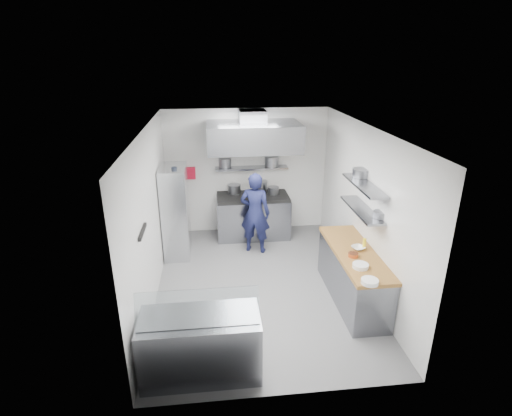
{
  "coord_description": "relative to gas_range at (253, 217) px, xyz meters",
  "views": [
    {
      "loc": [
        -0.76,
        -6.14,
        3.89
      ],
      "look_at": [
        0.0,
        0.6,
        1.25
      ],
      "focal_mm": 28.0,
      "sensor_mm": 36.0,
      "label": 1
    }
  ],
  "objects": [
    {
      "name": "copper_pan",
      "position": [
        1.28,
        -2.88,
        0.48
      ],
      "size": [
        0.16,
        0.16,
        0.06
      ],
      "primitive_type": "cylinder",
      "color": "#D96E3D",
      "rests_on": "prep_counter_top"
    },
    {
      "name": "rack_jar",
      "position": [
        -1.58,
        -0.86,
        1.35
      ],
      "size": [
        0.1,
        0.1,
        0.18
      ],
      "primitive_type": "cylinder",
      "color": "black",
      "rests_on": "wire_rack"
    },
    {
      "name": "floor",
      "position": [
        -0.1,
        -2.1,
        -0.45
      ],
      "size": [
        5.0,
        5.0,
        0.0
      ],
      "primitive_type": "plane",
      "color": "#5A5A5C",
      "rests_on": "ground"
    },
    {
      "name": "rack_bin_a",
      "position": [
        -1.63,
        -1.01,
        0.35
      ],
      "size": [
        0.15,
        0.19,
        0.17
      ],
      "primitive_type": "cube",
      "color": "white",
      "rests_on": "wire_rack"
    },
    {
      "name": "display_case",
      "position": [
        -1.1,
        -4.1,
        -0.03
      ],
      "size": [
        1.5,
        0.7,
        0.85
      ],
      "primitive_type": "cube",
      "color": "gray",
      "rests_on": "floor"
    },
    {
      "name": "prep_counter_top",
      "position": [
        1.38,
        -2.7,
        0.42
      ],
      "size": [
        0.65,
        2.04,
        0.06
      ],
      "primitive_type": "cube",
      "color": "#9C642B",
      "rests_on": "prep_counter_base"
    },
    {
      "name": "mixing_bowl",
      "position": [
        1.45,
        -2.64,
        0.48
      ],
      "size": [
        0.26,
        0.26,
        0.05
      ],
      "primitive_type": "imported",
      "rotation": [
        0.0,
        0.0,
        0.34
      ],
      "color": "white",
      "rests_on": "prep_counter_top"
    },
    {
      "name": "knife_strip",
      "position": [
        -1.88,
        -3.0,
        1.1
      ],
      "size": [
        0.04,
        0.55,
        0.05
      ],
      "primitive_type": "cube",
      "color": "black",
      "rests_on": "wall_left"
    },
    {
      "name": "gas_range",
      "position": [
        0.0,
        0.0,
        0.0
      ],
      "size": [
        1.6,
        0.8,
        0.9
      ],
      "primitive_type": "cube",
      "color": "gray",
      "rests_on": "floor"
    },
    {
      "name": "extractor_hood",
      "position": [
        0.0,
        -0.18,
        1.85
      ],
      "size": [
        1.9,
        1.15,
        0.55
      ],
      "primitive_type": "cube",
      "color": "gray",
      "rests_on": "wall_back"
    },
    {
      "name": "ceiling",
      "position": [
        -0.1,
        -2.1,
        2.35
      ],
      "size": [
        5.0,
        5.0,
        0.0
      ],
      "primitive_type": "plane",
      "rotation": [
        3.14,
        0.0,
        0.0
      ],
      "color": "silver",
      "rests_on": "wall_back"
    },
    {
      "name": "squeeze_bottle",
      "position": [
        1.55,
        -2.63,
        0.54
      ],
      "size": [
        0.06,
        0.06,
        0.18
      ],
      "primitive_type": "cylinder",
      "color": "yellow",
      "rests_on": "prep_counter_top"
    },
    {
      "name": "display_glass",
      "position": [
        -1.1,
        -4.22,
        0.62
      ],
      "size": [
        1.47,
        0.19,
        0.42
      ],
      "primitive_type": "cube",
      "rotation": [
        -0.38,
        0.0,
        0.0
      ],
      "color": "silver",
      "rests_on": "display_case"
    },
    {
      "name": "stock_pot_right",
      "position": [
        0.46,
        0.07,
        0.59
      ],
      "size": [
        0.25,
        0.25,
        0.16
      ],
      "primitive_type": "cylinder",
      "color": "slate",
      "rests_on": "cooktop"
    },
    {
      "name": "shelf_pot_a",
      "position": [
        -0.58,
        0.35,
        1.18
      ],
      "size": [
        0.27,
        0.27,
        0.18
      ],
      "primitive_type": "cylinder",
      "color": "slate",
      "rests_on": "over_range_shelf"
    },
    {
      "name": "plate_stack_b",
      "position": [
        1.28,
        -3.22,
        0.48
      ],
      "size": [
        0.24,
        0.24,
        0.06
      ],
      "primitive_type": "cylinder",
      "color": "white",
      "rests_on": "prep_counter_top"
    },
    {
      "name": "wall_back",
      "position": [
        -0.1,
        0.4,
        0.95
      ],
      "size": [
        3.6,
        2.8,
        0.02
      ],
      "primitive_type": "cube",
      "rotation": [
        1.57,
        0.0,
        0.0
      ],
      "color": "white",
      "rests_on": "floor"
    },
    {
      "name": "stock_pot_left",
      "position": [
        -0.4,
        0.21,
        0.61
      ],
      "size": [
        0.28,
        0.28,
        0.2
      ],
      "primitive_type": "cylinder",
      "color": "slate",
      "rests_on": "cooktop"
    },
    {
      "name": "wall_left",
      "position": [
        -1.9,
        -2.1,
        0.95
      ],
      "size": [
        2.8,
        5.0,
        0.02
      ],
      "primitive_type": "cube",
      "rotation": [
        1.57,
        0.0,
        1.57
      ],
      "color": "white",
      "rests_on": "floor"
    },
    {
      "name": "stock_pot_mid",
      "position": [
        0.2,
        0.3,
        0.63
      ],
      "size": [
        0.32,
        0.32,
        0.24
      ],
      "primitive_type": "cylinder",
      "color": "slate",
      "rests_on": "cooktop"
    },
    {
      "name": "prep_counter_base",
      "position": [
        1.38,
        -2.7,
        -0.03
      ],
      "size": [
        0.62,
        2.0,
        0.84
      ],
      "primitive_type": "cube",
      "color": "gray",
      "rests_on": "floor"
    },
    {
      "name": "shelf_pot_d",
      "position": [
        1.62,
        -2.01,
        1.56
      ],
      "size": [
        0.29,
        0.29,
        0.14
      ],
      "primitive_type": "cylinder",
      "color": "slate",
      "rests_on": "wall_shelf_upper"
    },
    {
      "name": "shelf_pot_b",
      "position": [
        0.45,
        0.28,
        1.2
      ],
      "size": [
        0.3,
        0.3,
        0.22
      ],
      "primitive_type": "cylinder",
      "color": "slate",
      "rests_on": "over_range_shelf"
    },
    {
      "name": "red_firebox",
      "position": [
        -1.35,
        0.34,
        0.97
      ],
      "size": [
        0.22,
        0.1,
        0.26
      ],
      "primitive_type": "cube",
      "color": "red",
      "rests_on": "wall_back"
    },
    {
      "name": "over_range_shelf",
      "position": [
        0.0,
        0.24,
        1.07
      ],
      "size": [
        1.6,
        0.3,
        0.04
      ],
      "primitive_type": "cube",
      "color": "gray",
      "rests_on": "wall_back"
    },
    {
      "name": "wall_shelf_lower",
      "position": [
        1.54,
        -2.4,
        1.05
      ],
      "size": [
        0.3,
        1.3,
        0.04
      ],
      "primitive_type": "cube",
      "color": "gray",
      "rests_on": "wall_right"
    },
    {
      "name": "plate_stack_a",
      "position": [
        1.25,
        -3.66,
        0.48
      ],
      "size": [
        0.24,
        0.24,
        0.06
      ],
      "primitive_type": "cylinder",
      "color": "white",
      "rests_on": "prep_counter_top"
    },
    {
      "name": "shelf_pot_c",
      "position": [
        1.68,
        -2.8,
        1.12
      ],
      "size": [
        0.22,
        0.22,
        0.1
      ],
      "primitive_type": "cylinder",
      "color": "slate",
      "rests_on": "wall_shelf_lower"
    },
    {
      "name": "chef",
      "position": [
        -0.04,
        -0.76,
        0.4
      ],
      "size": [
        0.72,
        0.59,
        1.7
      ],
      "primitive_type": "imported",
      "rotation": [
        0.0,
        0.0,
        2.81
      ],
      "color": "#14183E",
      "rests_on": "floor"
    },
    {
      "name": "cooktop",
      "position": [
        0.0,
        0.0,
        0.48
      ],
      "size": [
        1.57,
        0.78,
        0.06
      ],
      "primitive_type": "cube",
      "color": "black",
      "rests_on": "gas_range"
    },
    {
      "name": "wall_shelf_upper",
      "position": [
        1.54,
        -2.4,
        1.47
      ],
      "size": [
        0.3,
        1.3,
        0.04
      ],
      "primitive_type": "cube",
      "color": "gray",
      "rests_on": "wall_right"
    },
    {
      "name": "wall_front",
      "position": [
        -0.1,
        -4.6,
        0.95
      ],
      "size": [
        3.6,
        2.8,
        0.02
      ],
      "primitive_type": "cube",
      "rotation": [
        -1.57,
        0.0,
        0.0
      ],
      "color": "white",
      "rests_on": "floor"
    },
    {
      "name": "rack_bin_b",
      "position": [
        -1.63,
        -0.79,
        0.85
      ],
      "size": [
        0.15,
        0.2,
        0.17
      ],
      "primitive_type": "cube",
      "color": "yellow",
      "rests_on": "wire_rack"
    },
    {
      "name": "hood_duct",
      "position": [
        0.0,
        0.05,
        2.23
      ],
      "size": [
        0.55,
        0.55,
        0.24
      ],
      "primitive_type": "cube",
      "color": "slate",
      "rests_on": "extractor_hood"
    },
    {
      "name": "wall_right",
      "position": [
        1.7,
        -2.1,
        0.95
      ],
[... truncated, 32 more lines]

